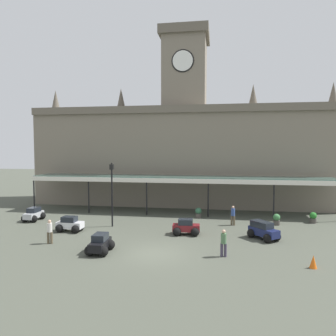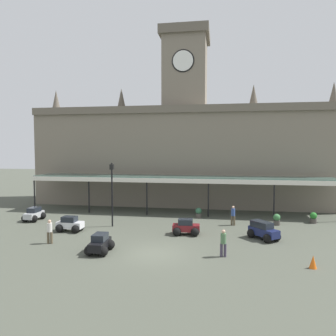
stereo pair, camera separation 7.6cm
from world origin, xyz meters
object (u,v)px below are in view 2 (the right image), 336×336
(pedestrian_near_entrance, at_px, (233,215))
(planter_near_kerb, at_px, (277,219))
(pedestrian_crossing_forecourt, at_px, (50,231))
(traffic_cone, at_px, (313,262))
(planter_forecourt_centre, at_px, (313,218))
(victorian_lamppost, at_px, (112,187))
(car_navy_estate, at_px, (263,231))
(planter_by_canopy, at_px, (199,213))
(car_white_sedan, at_px, (70,225))
(car_silver_sedan, at_px, (34,215))
(pedestrian_beside_cars, at_px, (223,242))
(car_black_sedan, at_px, (100,245))
(car_maroon_sedan, at_px, (186,228))

(pedestrian_near_entrance, bearing_deg, planter_near_kerb, 10.53)
(pedestrian_crossing_forecourt, bearing_deg, traffic_cone, -6.41)
(planter_forecourt_centre, bearing_deg, victorian_lamppost, -167.04)
(pedestrian_crossing_forecourt, bearing_deg, car_navy_estate, 13.21)
(pedestrian_near_entrance, height_order, planter_by_canopy, pedestrian_near_entrance)
(car_navy_estate, bearing_deg, car_white_sedan, -179.17)
(car_silver_sedan, height_order, planter_near_kerb, car_silver_sedan)
(pedestrian_near_entrance, height_order, traffic_cone, pedestrian_near_entrance)
(car_silver_sedan, bearing_deg, planter_by_canopy, 13.35)
(planter_near_kerb, bearing_deg, pedestrian_near_entrance, -169.47)
(pedestrian_crossing_forecourt, height_order, planter_near_kerb, pedestrian_crossing_forecourt)
(pedestrian_beside_cars, distance_m, pedestrian_crossing_forecourt, 11.84)
(car_navy_estate, distance_m, traffic_cone, 5.68)
(planter_near_kerb, bearing_deg, planter_by_canopy, 165.61)
(car_white_sedan, distance_m, pedestrian_near_entrance, 13.46)
(planter_by_canopy, bearing_deg, pedestrian_near_entrance, -38.17)
(car_black_sedan, height_order, car_maroon_sedan, same)
(car_black_sedan, relative_size, car_white_sedan, 1.00)
(pedestrian_near_entrance, distance_m, victorian_lamppost, 10.52)
(car_navy_estate, height_order, traffic_cone, car_navy_estate)
(car_black_sedan, height_order, planter_near_kerb, car_black_sedan)
(car_white_sedan, xyz_separation_m, victorian_lamppost, (2.79, 2.05, 2.80))
(car_white_sedan, relative_size, victorian_lamppost, 0.38)
(victorian_lamppost, bearing_deg, planter_by_canopy, 32.53)
(pedestrian_beside_cars, height_order, traffic_cone, pedestrian_beside_cars)
(pedestrian_near_entrance, relative_size, victorian_lamppost, 0.31)
(pedestrian_beside_cars, height_order, planter_forecourt_centre, pedestrian_beside_cars)
(car_black_sedan, relative_size, traffic_cone, 2.88)
(car_navy_estate, height_order, planter_near_kerb, car_navy_estate)
(car_maroon_sedan, xyz_separation_m, traffic_cone, (7.61, -5.65, -0.14))
(planter_forecourt_centre, bearing_deg, traffic_cone, -105.35)
(pedestrian_beside_cars, relative_size, traffic_cone, 2.32)
(car_silver_sedan, xyz_separation_m, pedestrian_crossing_forecourt, (5.09, -6.23, 0.41))
(car_silver_sedan, xyz_separation_m, planter_by_canopy, (14.72, 3.49, -0.01))
(car_maroon_sedan, distance_m, traffic_cone, 9.48)
(planter_near_kerb, bearing_deg, pedestrian_crossing_forecourt, -154.09)
(pedestrian_crossing_forecourt, height_order, victorian_lamppost, victorian_lamppost)
(pedestrian_beside_cars, xyz_separation_m, pedestrian_near_entrance, (0.90, 8.07, 0.00))
(car_navy_estate, bearing_deg, pedestrian_beside_cars, -124.40)
(pedestrian_beside_cars, bearing_deg, pedestrian_near_entrance, 83.61)
(car_navy_estate, distance_m, planter_near_kerb, 4.83)
(car_silver_sedan, relative_size, traffic_cone, 2.86)
(planter_forecourt_centre, bearing_deg, car_white_sedan, -163.25)
(pedestrian_near_entrance, distance_m, traffic_cone, 10.00)
(pedestrian_beside_cars, bearing_deg, victorian_lamppost, 146.40)
(pedestrian_beside_cars, distance_m, planter_by_canopy, 10.74)
(car_silver_sedan, bearing_deg, pedestrian_near_entrance, 3.41)
(car_silver_sedan, distance_m, pedestrian_near_entrance, 17.85)
(pedestrian_crossing_forecourt, relative_size, victorian_lamppost, 0.31)
(victorian_lamppost, xyz_separation_m, planter_by_canopy, (6.95, 4.43, -2.81))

